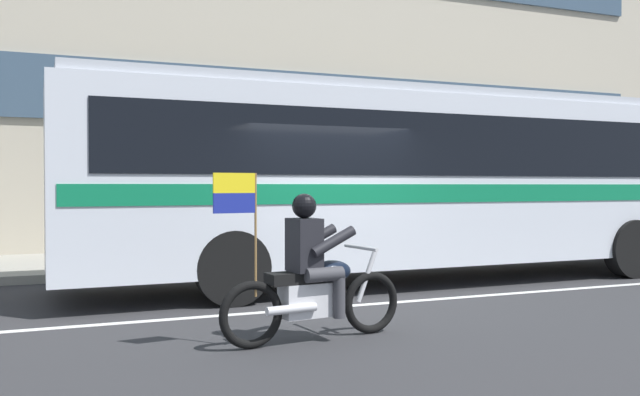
% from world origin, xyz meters
% --- Properties ---
extents(ground_plane, '(60.00, 60.00, 0.00)m').
position_xyz_m(ground_plane, '(0.00, 0.00, 0.00)').
color(ground_plane, '#2B2B2D').
extents(sidewalk_curb, '(28.00, 3.80, 0.15)m').
position_xyz_m(sidewalk_curb, '(0.00, 5.10, 0.07)').
color(sidewalk_curb, gray).
rests_on(sidewalk_curb, ground_plane).
extents(lane_center_stripe, '(26.60, 0.14, 0.01)m').
position_xyz_m(lane_center_stripe, '(0.00, -0.60, 0.00)').
color(lane_center_stripe, silver).
rests_on(lane_center_stripe, ground_plane).
extents(office_building_facade, '(28.00, 0.89, 10.93)m').
position_xyz_m(office_building_facade, '(0.00, 7.39, 5.47)').
color(office_building_facade, '#B2A893').
rests_on(office_building_facade, ground_plane).
extents(transit_bus, '(12.52, 2.72, 3.22)m').
position_xyz_m(transit_bus, '(2.43, 1.19, 1.88)').
color(transit_bus, silver).
rests_on(transit_bus, ground_plane).
extents(motorcycle_with_rider, '(2.19, 0.67, 1.78)m').
position_xyz_m(motorcycle_with_rider, '(-1.19, -2.31, 0.67)').
color(motorcycle_with_rider, black).
rests_on(motorcycle_with_rider, ground_plane).
extents(fire_hydrant, '(0.22, 0.30, 0.75)m').
position_xyz_m(fire_hydrant, '(3.23, 4.25, 0.52)').
color(fire_hydrant, red).
rests_on(fire_hydrant, sidewalk_curb).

